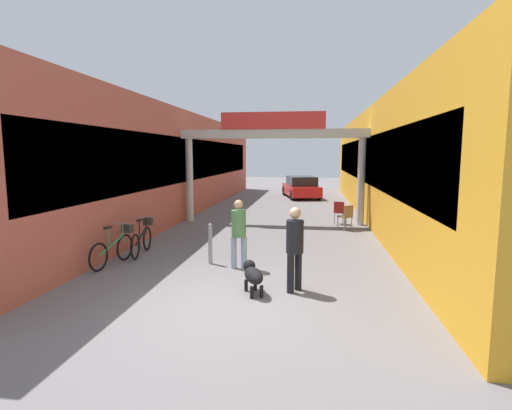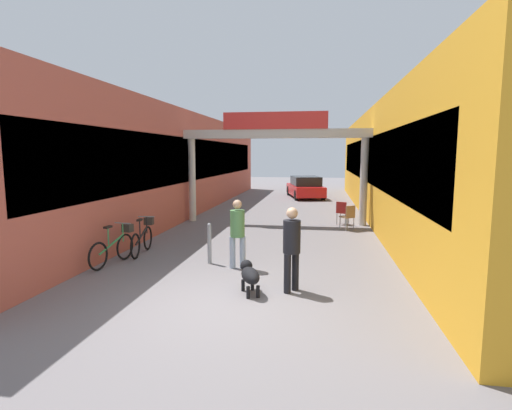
% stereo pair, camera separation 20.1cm
% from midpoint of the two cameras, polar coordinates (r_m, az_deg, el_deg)
% --- Properties ---
extents(ground_plane, '(80.00, 80.00, 0.00)m').
position_cam_midpoint_polar(ground_plane, '(7.43, -4.17, -13.91)').
color(ground_plane, slate).
extents(storefront_left, '(3.00, 26.00, 4.46)m').
position_cam_midpoint_polar(storefront_left, '(18.96, -11.69, 5.76)').
color(storefront_left, '#B25142').
rests_on(storefront_left, ground_plane).
extents(storefront_right, '(3.00, 26.00, 4.46)m').
position_cam_midpoint_polar(storefront_right, '(18.08, 20.26, 5.40)').
color(storefront_right, gold).
rests_on(storefront_right, ground_plane).
extents(arcade_sign_gateway, '(7.40, 0.47, 4.26)m').
position_cam_midpoint_polar(arcade_sign_gateway, '(15.47, 3.13, 8.51)').
color(arcade_sign_gateway, beige).
rests_on(arcade_sign_gateway, ground_plane).
extents(pedestrian_with_dog, '(0.47, 0.47, 1.67)m').
position_cam_midpoint_polar(pedestrian_with_dog, '(7.80, 5.86, -5.57)').
color(pedestrian_with_dog, black).
rests_on(pedestrian_with_dog, ground_plane).
extents(pedestrian_companion, '(0.40, 0.38, 1.63)m').
position_cam_midpoint_polar(pedestrian_companion, '(9.36, -2.05, -3.53)').
color(pedestrian_companion, '#8C9EB2').
rests_on(pedestrian_companion, ground_plane).
extents(dog_on_leash, '(0.58, 0.85, 0.60)m').
position_cam_midpoint_polar(dog_on_leash, '(7.82, -0.19, -9.88)').
color(dog_on_leash, black).
rests_on(dog_on_leash, ground_plane).
extents(bicycle_green_nearest, '(0.46, 1.68, 0.98)m').
position_cam_midpoint_polar(bicycle_green_nearest, '(10.41, -18.99, -5.59)').
color(bicycle_green_nearest, black).
rests_on(bicycle_green_nearest, ground_plane).
extents(bicycle_black_second, '(0.46, 1.68, 0.98)m').
position_cam_midpoint_polar(bicycle_black_second, '(11.27, -15.34, -4.49)').
color(bicycle_black_second, black).
rests_on(bicycle_black_second, ground_plane).
extents(bollard_post_metal, '(0.10, 0.10, 1.01)m').
position_cam_midpoint_polar(bollard_post_metal, '(9.89, -6.09, -5.43)').
color(bollard_post_metal, gray).
rests_on(bollard_post_metal, ground_plane).
extents(cafe_chair_wood_nearer, '(0.56, 0.56, 0.89)m').
position_cam_midpoint_polar(cafe_chair_wood_nearer, '(14.49, 13.46, -1.43)').
color(cafe_chair_wood_nearer, gray).
rests_on(cafe_chair_wood_nearer, ground_plane).
extents(cafe_chair_red_farther, '(0.53, 0.53, 0.89)m').
position_cam_midpoint_polar(cafe_chair_red_farther, '(15.57, 12.57, -0.82)').
color(cafe_chair_red_farther, gray).
rests_on(cafe_chair_red_farther, ground_plane).
extents(parked_car_red, '(2.61, 4.29, 1.33)m').
position_cam_midpoint_polar(parked_car_red, '(24.92, 7.29, 2.51)').
color(parked_car_red, red).
rests_on(parked_car_red, ground_plane).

